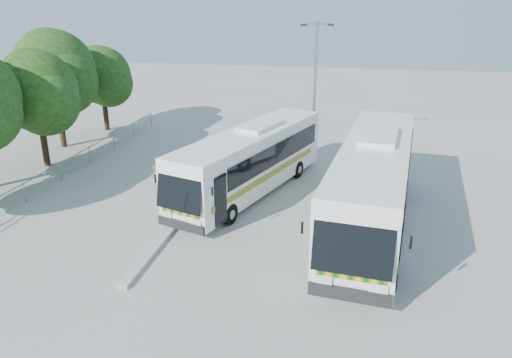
% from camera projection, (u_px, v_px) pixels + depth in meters
% --- Properties ---
extents(ground, '(100.00, 100.00, 0.00)m').
position_uv_depth(ground, '(233.00, 220.00, 21.57)').
color(ground, '#A5A59F').
rests_on(ground, ground).
extents(kerb_divider, '(0.40, 16.00, 0.15)m').
position_uv_depth(kerb_divider, '(196.00, 198.00, 23.81)').
color(kerb_divider, '#B2B2AD').
rests_on(kerb_divider, ground).
extents(railing, '(0.06, 22.00, 1.00)m').
position_uv_depth(railing, '(71.00, 162.00, 26.86)').
color(railing, gray).
rests_on(railing, ground).
extents(tree_far_c, '(4.97, 4.69, 6.49)m').
position_uv_depth(tree_far_c, '(38.00, 91.00, 27.06)').
color(tree_far_c, '#382314').
rests_on(tree_far_c, ground).
extents(tree_far_d, '(5.62, 5.30, 7.33)m').
position_uv_depth(tree_far_d, '(55.00, 71.00, 30.49)').
color(tree_far_d, '#382314').
rests_on(tree_far_d, ground).
extents(tree_far_e, '(4.54, 4.28, 5.92)m').
position_uv_depth(tree_far_e, '(103.00, 76.00, 34.82)').
color(tree_far_e, '#382314').
rests_on(tree_far_e, ground).
extents(coach_main, '(5.64, 11.34, 3.11)m').
position_uv_depth(coach_main, '(251.00, 160.00, 24.03)').
color(coach_main, white).
rests_on(coach_main, ground).
extents(coach_adjacent, '(3.99, 13.02, 3.56)m').
position_uv_depth(coach_adjacent, '(373.00, 183.00, 20.35)').
color(coach_adjacent, white).
rests_on(coach_adjacent, ground).
extents(lamppost, '(1.88, 0.73, 7.83)m').
position_uv_depth(lamppost, '(315.00, 83.00, 29.36)').
color(lamppost, '#97999F').
rests_on(lamppost, ground).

